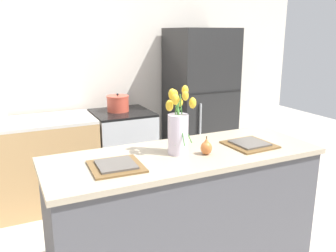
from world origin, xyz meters
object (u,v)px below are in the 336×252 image
at_px(stove_range, 123,152).
at_px(flower_vase, 178,127).
at_px(plate_setting_right, 250,144).
at_px(plate_setting_left, 116,166).
at_px(cooking_pot, 118,103).
at_px(pear_figurine, 206,147).
at_px(refrigerator, 200,106).

bearing_deg(stove_range, flower_vase, -95.16).
relative_size(stove_range, flower_vase, 2.05).
distance_m(flower_vase, plate_setting_right, 0.55).
xyz_separation_m(flower_vase, plate_setting_left, (-0.43, -0.07, -0.16)).
xyz_separation_m(flower_vase, cooking_pot, (0.11, 1.63, -0.15)).
bearing_deg(pear_figurine, cooking_pot, 91.34).
bearing_deg(plate_setting_right, refrigerator, 70.93).
xyz_separation_m(plate_setting_left, plate_setting_right, (0.96, 0.00, 0.00)).
relative_size(refrigerator, plate_setting_right, 5.63).
distance_m(stove_range, refrigerator, 1.04).
distance_m(refrigerator, plate_setting_left, 2.25).
height_order(stove_range, flower_vase, flower_vase).
distance_m(pear_figurine, plate_setting_left, 0.59).
height_order(refrigerator, pear_figurine, refrigerator).
distance_m(pear_figurine, cooking_pot, 1.72).
bearing_deg(cooking_pot, flower_vase, -94.03).
bearing_deg(stove_range, cooking_pot, 128.08).
bearing_deg(flower_vase, cooking_pot, 85.97).
bearing_deg(pear_figurine, plate_setting_right, 4.48).
bearing_deg(pear_figurine, plate_setting_left, 177.21).
bearing_deg(cooking_pot, pear_figurine, -88.66).
relative_size(stove_range, plate_setting_right, 2.88).
relative_size(flower_vase, cooking_pot, 1.86).
bearing_deg(plate_setting_left, stove_range, 70.77).
height_order(flower_vase, plate_setting_right, flower_vase).
bearing_deg(flower_vase, stove_range, 84.84).
distance_m(plate_setting_left, cooking_pot, 1.78).
xyz_separation_m(stove_range, pear_figurine, (0.01, -1.68, 0.55)).
bearing_deg(refrigerator, plate_setting_left, -132.69).
bearing_deg(pear_figurine, refrigerator, 60.88).
relative_size(flower_vase, plate_setting_left, 1.40).
xyz_separation_m(refrigerator, flower_vase, (-1.09, -1.59, 0.25)).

